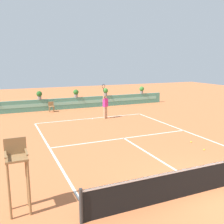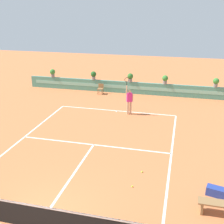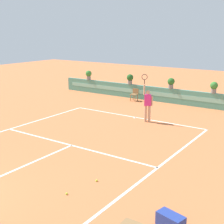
{
  "view_description": "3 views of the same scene",
  "coord_description": "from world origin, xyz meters",
  "px_view_note": "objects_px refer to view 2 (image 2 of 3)",
  "views": [
    {
      "loc": [
        -6.11,
        -5.93,
        4.25
      ],
      "look_at": [
        0.38,
        8.94,
        1.0
      ],
      "focal_mm": 41.17,
      "sensor_mm": 36.0,
      "label": 1
    },
    {
      "loc": [
        4.35,
        -6.94,
        7.04
      ],
      "look_at": [
        0.38,
        8.94,
        1.0
      ],
      "focal_mm": 46.55,
      "sensor_mm": 36.0,
      "label": 2
    },
    {
      "loc": [
        8.74,
        -3.33,
        4.83
      ],
      "look_at": [
        0.38,
        8.94,
        1.0
      ],
      "focal_mm": 51.26,
      "sensor_mm": 36.0,
      "label": 3
    }
  ],
  "objects_px": {
    "potted_plant_far_right": "(216,82)",
    "tennis_ball_near_baseline": "(132,186)",
    "ball_kid_chair": "(101,88)",
    "gear_bag": "(216,191)",
    "tennis_player": "(129,99)",
    "potted_plant_left": "(94,75)",
    "potted_plant_right": "(165,79)",
    "potted_plant_centre": "(130,77)",
    "bench_courtside": "(221,206)",
    "tennis_ball_mid_court": "(142,172)",
    "potted_plant_far_left": "(53,73)"
  },
  "relations": [
    {
      "from": "tennis_ball_near_baseline",
      "to": "potted_plant_left",
      "type": "height_order",
      "value": "potted_plant_left"
    },
    {
      "from": "tennis_player",
      "to": "potted_plant_left",
      "type": "height_order",
      "value": "tennis_player"
    },
    {
      "from": "tennis_player",
      "to": "potted_plant_right",
      "type": "bearing_deg",
      "value": 67.74
    },
    {
      "from": "gear_bag",
      "to": "potted_plant_left",
      "type": "distance_m",
      "value": 15.94
    },
    {
      "from": "gear_bag",
      "to": "tennis_ball_near_baseline",
      "type": "distance_m",
      "value": 3.28
    },
    {
      "from": "ball_kid_chair",
      "to": "potted_plant_centre",
      "type": "relative_size",
      "value": 1.17
    },
    {
      "from": "potted_plant_right",
      "to": "potted_plant_left",
      "type": "height_order",
      "value": "same"
    },
    {
      "from": "tennis_ball_mid_court",
      "to": "potted_plant_right",
      "type": "height_order",
      "value": "potted_plant_right"
    },
    {
      "from": "gear_bag",
      "to": "potted_plant_far_right",
      "type": "height_order",
      "value": "potted_plant_far_right"
    },
    {
      "from": "ball_kid_chair",
      "to": "gear_bag",
      "type": "distance_m",
      "value": 14.82
    },
    {
      "from": "tennis_player",
      "to": "potted_plant_far_left",
      "type": "distance_m",
      "value": 9.29
    },
    {
      "from": "tennis_ball_near_baseline",
      "to": "tennis_ball_mid_court",
      "type": "relative_size",
      "value": 1.0
    },
    {
      "from": "gear_bag",
      "to": "potted_plant_right",
      "type": "relative_size",
      "value": 0.97
    },
    {
      "from": "bench_courtside",
      "to": "potted_plant_right",
      "type": "xyz_separation_m",
      "value": [
        -3.07,
        14.19,
        1.04
      ]
    },
    {
      "from": "tennis_player",
      "to": "potted_plant_far_right",
      "type": "height_order",
      "value": "tennis_player"
    },
    {
      "from": "bench_courtside",
      "to": "tennis_player",
      "type": "relative_size",
      "value": 0.62
    },
    {
      "from": "potted_plant_far_right",
      "to": "potted_plant_centre",
      "type": "bearing_deg",
      "value": 180.0
    },
    {
      "from": "potted_plant_far_left",
      "to": "potted_plant_centre",
      "type": "bearing_deg",
      "value": 0.0
    },
    {
      "from": "potted_plant_far_right",
      "to": "tennis_ball_near_baseline",
      "type": "bearing_deg",
      "value": -107.47
    },
    {
      "from": "bench_courtside",
      "to": "potted_plant_far_left",
      "type": "xyz_separation_m",
      "value": [
        -12.96,
        14.19,
        1.04
      ]
    },
    {
      "from": "potted_plant_far_right",
      "to": "gear_bag",
      "type": "bearing_deg",
      "value": -94.0
    },
    {
      "from": "bench_courtside",
      "to": "potted_plant_far_right",
      "type": "bearing_deg",
      "value": 86.59
    },
    {
      "from": "gear_bag",
      "to": "tennis_ball_mid_court",
      "type": "xyz_separation_m",
      "value": [
        -3.04,
        0.95,
        -0.15
      ]
    },
    {
      "from": "ball_kid_chair",
      "to": "potted_plant_left",
      "type": "xyz_separation_m",
      "value": [
        -0.83,
        0.73,
        0.93
      ]
    },
    {
      "from": "tennis_player",
      "to": "tennis_ball_near_baseline",
      "type": "xyz_separation_m",
      "value": [
        1.75,
        -8.38,
        -1.02
      ]
    },
    {
      "from": "tennis_ball_mid_court",
      "to": "potted_plant_far_left",
      "type": "xyz_separation_m",
      "value": [
        -9.85,
        12.09,
        1.38
      ]
    },
    {
      "from": "tennis_player",
      "to": "potted_plant_far_left",
      "type": "xyz_separation_m",
      "value": [
        -7.87,
        4.91,
        0.36
      ]
    },
    {
      "from": "tennis_ball_near_baseline",
      "to": "potted_plant_left",
      "type": "bearing_deg",
      "value": 113.63
    },
    {
      "from": "tennis_ball_mid_court",
      "to": "potted_plant_far_right",
      "type": "distance_m",
      "value": 12.79
    },
    {
      "from": "ball_kid_chair",
      "to": "tennis_ball_mid_court",
      "type": "height_order",
      "value": "ball_kid_chair"
    },
    {
      "from": "potted_plant_centre",
      "to": "tennis_ball_near_baseline",
      "type": "bearing_deg",
      "value": -78.89
    },
    {
      "from": "potted_plant_centre",
      "to": "bench_courtside",
      "type": "bearing_deg",
      "value": -67.26
    },
    {
      "from": "ball_kid_chair",
      "to": "potted_plant_right",
      "type": "height_order",
      "value": "potted_plant_right"
    },
    {
      "from": "tennis_ball_mid_court",
      "to": "potted_plant_far_right",
      "type": "relative_size",
      "value": 0.09
    },
    {
      "from": "potted_plant_left",
      "to": "ball_kid_chair",
      "type": "bearing_deg",
      "value": -41.26
    },
    {
      "from": "tennis_player",
      "to": "potted_plant_left",
      "type": "bearing_deg",
      "value": 129.62
    },
    {
      "from": "potted_plant_right",
      "to": "tennis_ball_near_baseline",
      "type": "bearing_deg",
      "value": -91.13
    },
    {
      "from": "gear_bag",
      "to": "potted_plant_right",
      "type": "bearing_deg",
      "value": 102.99
    },
    {
      "from": "ball_kid_chair",
      "to": "potted_plant_far_left",
      "type": "height_order",
      "value": "potted_plant_far_left"
    },
    {
      "from": "ball_kid_chair",
      "to": "tennis_player",
      "type": "distance_m",
      "value": 5.31
    },
    {
      "from": "tennis_ball_mid_court",
      "to": "potted_plant_far_left",
      "type": "relative_size",
      "value": 0.09
    },
    {
      "from": "tennis_ball_mid_court",
      "to": "potted_plant_right",
      "type": "relative_size",
      "value": 0.09
    },
    {
      "from": "tennis_player",
      "to": "tennis_ball_mid_court",
      "type": "bearing_deg",
      "value": -74.61
    },
    {
      "from": "potted_plant_centre",
      "to": "potted_plant_far_left",
      "type": "height_order",
      "value": "same"
    },
    {
      "from": "bench_courtside",
      "to": "potted_plant_left",
      "type": "distance_m",
      "value": 16.91
    },
    {
      "from": "gear_bag",
      "to": "potted_plant_far_left",
      "type": "height_order",
      "value": "potted_plant_far_left"
    },
    {
      "from": "tennis_player",
      "to": "potted_plant_far_right",
      "type": "bearing_deg",
      "value": 39.63
    },
    {
      "from": "gear_bag",
      "to": "tennis_ball_mid_court",
      "type": "relative_size",
      "value": 10.29
    },
    {
      "from": "tennis_player",
      "to": "tennis_ball_near_baseline",
      "type": "relative_size",
      "value": 38.01
    },
    {
      "from": "ball_kid_chair",
      "to": "gear_bag",
      "type": "relative_size",
      "value": 1.21
    }
  ]
}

